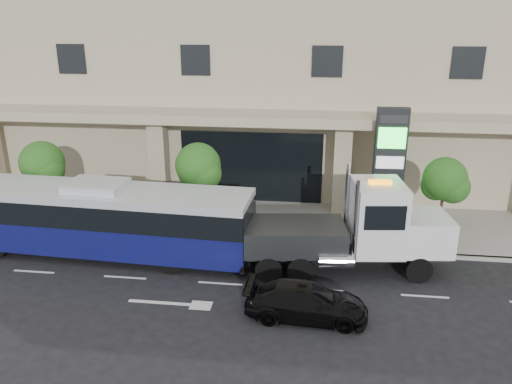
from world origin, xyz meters
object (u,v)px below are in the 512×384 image
black_sedan (306,302)px  signage_pylon (389,168)px  tow_truck (355,231)px  city_bus (100,218)px

black_sedan → signage_pylon: signage_pylon is taller
tow_truck → black_sedan: 4.45m
black_sedan → signage_pylon: 9.64m
city_bus → black_sedan: city_bus is taller
city_bus → black_sedan: 10.16m
black_sedan → tow_truck: bearing=-23.8°
city_bus → tow_truck: 11.16m
tow_truck → black_sedan: tow_truck is taller
city_bus → black_sedan: (9.28, -3.99, -1.12)m
black_sedan → signage_pylon: size_ratio=0.72×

